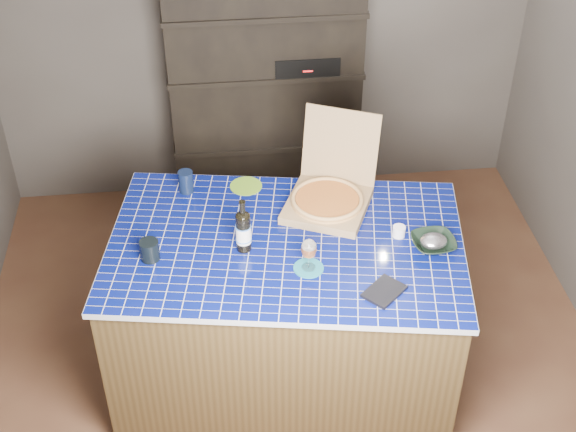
{
  "coord_description": "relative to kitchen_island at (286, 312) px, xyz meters",
  "views": [
    {
      "loc": [
        -0.35,
        -3.04,
        3.4
      ],
      "look_at": [
        -0.02,
        0.0,
        1.03
      ],
      "focal_mm": 50.0,
      "sensor_mm": 36.0,
      "label": 1
    }
  ],
  "objects": [
    {
      "name": "bowl",
      "position": [
        0.69,
        -0.12,
        0.49
      ],
      "size": [
        0.23,
        0.23,
        0.05
      ],
      "primitive_type": "imported",
      "rotation": [
        0.0,
        0.0,
        0.09
      ],
      "color": "black",
      "rests_on": "kitchen_island"
    },
    {
      "name": "wine_glass",
      "position": [
        0.08,
        -0.2,
        0.58
      ],
      "size": [
        0.07,
        0.07,
        0.16
      ],
      "color": "white",
      "rests_on": "teal_trivet"
    },
    {
      "name": "tumbler",
      "position": [
        -0.64,
        -0.05,
        0.52
      ],
      "size": [
        0.09,
        0.09,
        0.1
      ],
      "primitive_type": "cylinder",
      "color": "black",
      "rests_on": "kitchen_island"
    },
    {
      "name": "navy_cup",
      "position": [
        -0.47,
        0.47,
        0.53
      ],
      "size": [
        0.08,
        0.08,
        0.12
      ],
      "primitive_type": "cylinder",
      "color": "black",
      "rests_on": "kitchen_island"
    },
    {
      "name": "room",
      "position": [
        0.04,
        0.08,
        0.78
      ],
      "size": [
        3.5,
        3.5,
        3.5
      ],
      "color": "brown",
      "rests_on": "ground"
    },
    {
      "name": "dvd_case",
      "position": [
        0.4,
        -0.4,
        0.48
      ],
      "size": [
        0.22,
        0.22,
        0.01
      ],
      "primitive_type": "cube",
      "rotation": [
        0.0,
        0.0,
        -0.81
      ],
      "color": "black",
      "rests_on": "kitchen_island"
    },
    {
      "name": "kitchen_island",
      "position": [
        0.0,
        0.0,
        0.0
      ],
      "size": [
        1.86,
        1.35,
        0.94
      ],
      "rotation": [
        0.0,
        0.0,
        -0.17
      ],
      "color": "#413019",
      "rests_on": "floor"
    },
    {
      "name": "mead_bottle",
      "position": [
        -0.2,
        -0.03,
        0.58
      ],
      "size": [
        0.08,
        0.08,
        0.28
      ],
      "color": "black",
      "rests_on": "kitchen_island"
    },
    {
      "name": "white_jar",
      "position": [
        0.55,
        -0.01,
        0.49
      ],
      "size": [
        0.06,
        0.06,
        0.05
      ],
      "primitive_type": "cylinder",
      "color": "white",
      "rests_on": "kitchen_island"
    },
    {
      "name": "shelving_unit",
      "position": [
        0.04,
        1.61,
        0.43
      ],
      "size": [
        1.2,
        0.41,
        1.8
      ],
      "color": "black",
      "rests_on": "floor"
    },
    {
      "name": "foil_contents",
      "position": [
        0.69,
        -0.12,
        0.51
      ],
      "size": [
        0.13,
        0.11,
        0.06
      ],
      "primitive_type": "ellipsoid",
      "color": "silver",
      "rests_on": "bowl"
    },
    {
      "name": "pizza_box",
      "position": [
        0.25,
        0.26,
        0.53
      ],
      "size": [
        0.55,
        0.6,
        0.43
      ],
      "rotation": [
        0.0,
        0.0,
        -0.42
      ],
      "color": "#8F674A",
      "rests_on": "kitchen_island"
    },
    {
      "name": "teal_trivet",
      "position": [
        0.08,
        -0.2,
        0.47
      ],
      "size": [
        0.14,
        0.14,
        0.01
      ],
      "primitive_type": "cylinder",
      "color": "#186E80",
      "rests_on": "kitchen_island"
    },
    {
      "name": "green_trivet",
      "position": [
        -0.16,
        0.48,
        0.47
      ],
      "size": [
        0.17,
        0.17,
        0.01
      ],
      "primitive_type": "cylinder",
      "color": "#659820",
      "rests_on": "kitchen_island"
    }
  ]
}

